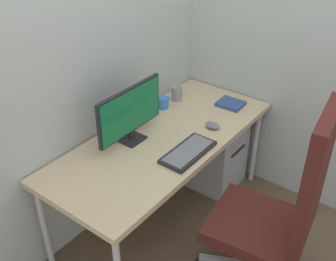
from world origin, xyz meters
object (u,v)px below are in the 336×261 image
office_chair (282,207)px  pen_holder (177,93)px  coffee_mug (163,102)px  filing_cabinet (211,152)px  monitor (130,112)px  mouse (212,126)px  notebook (231,104)px  keyboard (188,152)px

office_chair → pen_holder: (0.51, 1.09, 0.15)m
office_chair → pen_holder: bearing=64.8°
coffee_mug → filing_cabinet: bearing=-45.6°
monitor → mouse: size_ratio=5.18×
office_chair → coffee_mug: (0.36, 1.10, 0.14)m
filing_cabinet → notebook: (0.06, -0.10, 0.44)m
monitor → pen_holder: bearing=8.5°
coffee_mug → keyboard: bearing=-127.4°
office_chair → coffee_mug: size_ratio=10.61×
office_chair → notebook: size_ratio=6.79×
mouse → notebook: 0.36m
filing_cabinet → monitor: 0.98m
keyboard → notebook: 0.70m
monitor → notebook: size_ratio=2.97×
office_chair → mouse: 0.75m
notebook → coffee_mug: 0.50m
keyboard → office_chair: bearing=-89.4°
office_chair → pen_holder: size_ratio=6.52×
filing_cabinet → monitor: monitor is taller
filing_cabinet → pen_holder: bearing=112.4°
office_chair → monitor: size_ratio=2.29×
filing_cabinet → monitor: (-0.72, 0.17, 0.63)m
office_chair → keyboard: office_chair is taller
coffee_mug → pen_holder: bearing=-2.9°
mouse → pen_holder: (0.18, 0.43, 0.04)m
filing_cabinet → mouse: mouse is taller
monitor → mouse: bearing=-38.2°
notebook → coffee_mug: coffee_mug is taller
filing_cabinet → notebook: size_ratio=3.00×
office_chair → filing_cabinet: office_chair is taller
notebook → mouse: bearing=-171.8°
mouse → monitor: bearing=138.5°
office_chair → keyboard: bearing=90.6°
keyboard → pen_holder: 0.70m
monitor → keyboard: size_ratio=1.41×
pen_holder → filing_cabinet: bearing=-67.6°
pen_holder → coffee_mug: 0.16m
monitor → coffee_mug: 0.49m
filing_cabinet → monitor: bearing=166.6°
monitor → pen_holder: 0.64m
monitor → notebook: 0.85m
keyboard → pen_holder: bearing=41.9°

